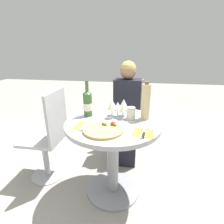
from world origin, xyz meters
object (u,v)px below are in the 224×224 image
chair_empty_side (49,138)px  wine_bottle (88,103)px  tall_carafe (146,102)px  pizza_large (104,129)px  dining_table (113,143)px  seated_diner (126,116)px  chair_behind_diner (127,118)px

chair_empty_side → wine_bottle: 0.58m
chair_empty_side → tall_carafe: size_ratio=2.88×
pizza_large → wine_bottle: size_ratio=0.94×
dining_table → pizza_large: size_ratio=2.66×
dining_table → pizza_large: 0.29m
seated_diner → pizza_large: (-0.11, -0.82, 0.20)m
dining_table → tall_carafe: bearing=22.3°
chair_empty_side → tall_carafe: bearing=-90.0°
chair_behind_diner → tall_carafe: tall_carafe is taller
tall_carafe → dining_table: bearing=-157.7°
seated_diner → pizza_large: bearing=82.6°
chair_behind_diner → pizza_large: chair_behind_diner is taller
chair_empty_side → wine_bottle: size_ratio=2.94×
dining_table → chair_empty_side: bearing=170.9°
seated_diner → pizza_large: seated_diner is taller
chair_behind_diner → pizza_large: (-0.11, -0.97, 0.28)m
chair_empty_side → tall_carafe: tall_carafe is taller
seated_diner → tall_carafe: 0.67m
pizza_large → seated_diner: bearing=82.6°
pizza_large → dining_table: bearing=77.2°
tall_carafe → chair_behind_diner: bearing=106.5°
chair_behind_diner → chair_empty_side: 1.01m
chair_empty_side → wine_bottle: (0.43, -0.00, 0.39)m
seated_diner → tall_carafe: seated_diner is taller
chair_behind_diner → seated_diner: seated_diner is taller
wine_bottle → tall_carafe: tall_carafe is taller
seated_diner → tall_carafe: (0.20, -0.53, 0.35)m
seated_diner → pizza_large: size_ratio=3.91×
chair_behind_diner → seated_diner: (-0.00, -0.15, 0.08)m
dining_table → chair_behind_diner: bearing=85.2°
dining_table → wine_bottle: bearing=156.4°
chair_behind_diner → pizza_large: size_ratio=3.13×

